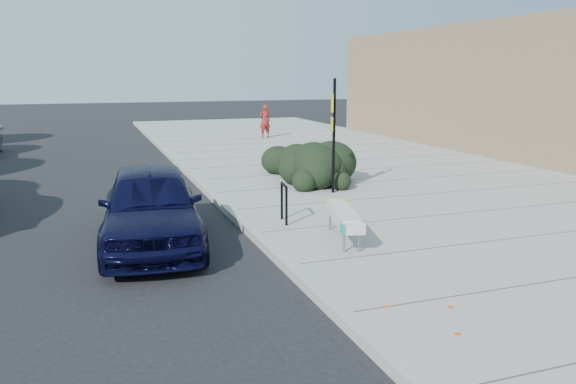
# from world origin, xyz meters

# --- Properties ---
(ground) EXTENTS (120.00, 120.00, 0.00)m
(ground) POSITION_xyz_m (0.00, 0.00, 0.00)
(ground) COLOR black
(ground) RESTS_ON ground
(sidewalk_near) EXTENTS (11.20, 50.00, 0.15)m
(sidewalk_near) POSITION_xyz_m (5.60, 5.00, 0.07)
(sidewalk_near) COLOR gray
(sidewalk_near) RESTS_ON ground
(curb_near) EXTENTS (0.22, 50.00, 0.17)m
(curb_near) POSITION_xyz_m (0.00, 5.00, 0.08)
(curb_near) COLOR #9E9E99
(curb_near) RESTS_ON ground
(bench) EXTENTS (0.88, 1.97, 0.59)m
(bench) POSITION_xyz_m (1.39, 1.00, 0.61)
(bench) COLOR gray
(bench) RESTS_ON sidewalk_near
(bike_rack) EXTENTS (0.13, 0.56, 0.82)m
(bike_rack) POSITION_xyz_m (0.77, 2.59, 0.64)
(bike_rack) COLOR black
(bike_rack) RESTS_ON sidewalk_near
(sign_post) EXTENTS (0.16, 0.33, 2.94)m
(sign_post) POSITION_xyz_m (2.96, 5.00, 1.80)
(sign_post) COLOR black
(sign_post) RESTS_ON sidewalk_near
(hedge) EXTENTS (2.37, 3.86, 1.36)m
(hedge) POSITION_xyz_m (3.15, 7.00, 0.83)
(hedge) COLOR black
(hedge) RESTS_ON sidewalk_near
(sedan_navy) EXTENTS (2.20, 4.62, 1.52)m
(sedan_navy) POSITION_xyz_m (-1.95, 2.38, 0.76)
(sedan_navy) COLOR black
(sedan_navy) RESTS_ON ground
(pedestrian) EXTENTS (0.63, 0.46, 1.61)m
(pedestrian) POSITION_xyz_m (5.21, 18.08, 0.95)
(pedestrian) COLOR maroon
(pedestrian) RESTS_ON sidewalk_near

